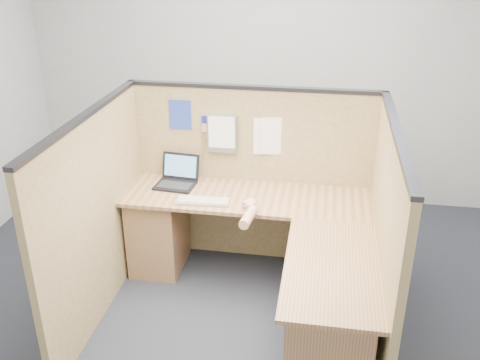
% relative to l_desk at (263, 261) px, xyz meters
% --- Properties ---
extents(floor, '(5.00, 5.00, 0.00)m').
position_rel_l_desk_xyz_m(floor, '(-0.18, -0.29, -0.39)').
color(floor, black).
rests_on(floor, ground).
extents(wall_back, '(5.00, 0.00, 5.00)m').
position_rel_l_desk_xyz_m(wall_back, '(-0.18, 1.96, 1.01)').
color(wall_back, '#A2A4A7').
rests_on(wall_back, floor).
extents(cubicle_partitions, '(2.06, 1.83, 1.53)m').
position_rel_l_desk_xyz_m(cubicle_partitions, '(-0.18, 0.14, 0.38)').
color(cubicle_partitions, brown).
rests_on(cubicle_partitions, floor).
extents(l_desk, '(1.95, 1.75, 0.73)m').
position_rel_l_desk_xyz_m(l_desk, '(0.00, 0.00, 0.00)').
color(l_desk, brown).
rests_on(l_desk, floor).
extents(laptop, '(0.33, 0.33, 0.23)m').
position_rel_l_desk_xyz_m(laptop, '(-0.79, 0.53, 0.39)').
color(laptop, black).
rests_on(laptop, l_desk).
extents(keyboard, '(0.42, 0.17, 0.03)m').
position_rel_l_desk_xyz_m(keyboard, '(-0.50, 0.22, 0.35)').
color(keyboard, gray).
rests_on(keyboard, l_desk).
extents(mouse, '(0.12, 0.10, 0.05)m').
position_rel_l_desk_xyz_m(mouse, '(-0.13, 0.19, 0.36)').
color(mouse, '#BABABE').
rests_on(mouse, l_desk).
extents(hand_forearm, '(0.11, 0.39, 0.08)m').
position_rel_l_desk_xyz_m(hand_forearm, '(-0.12, 0.05, 0.38)').
color(hand_forearm, tan).
rests_on(hand_forearm, l_desk).
extents(blue_poster, '(0.18, 0.00, 0.24)m').
position_rel_l_desk_xyz_m(blue_poster, '(-0.78, 0.68, 0.88)').
color(blue_poster, '#22399F').
rests_on(blue_poster, cubicle_partitions).
extents(american_flag, '(0.22, 0.01, 0.37)m').
position_rel_l_desk_xyz_m(american_flag, '(-0.52, 0.67, 0.80)').
color(american_flag, olive).
rests_on(american_flag, cubicle_partitions).
extents(file_holder, '(0.24, 0.05, 0.31)m').
position_rel_l_desk_xyz_m(file_holder, '(-0.43, 0.66, 0.75)').
color(file_holder, slate).
rests_on(file_holder, cubicle_partitions).
extents(paper_left, '(0.24, 0.03, 0.31)m').
position_rel_l_desk_xyz_m(paper_left, '(-0.06, 0.68, 0.73)').
color(paper_left, white).
rests_on(paper_left, cubicle_partitions).
extents(paper_right, '(0.24, 0.05, 0.31)m').
position_rel_l_desk_xyz_m(paper_right, '(-0.00, 0.68, 0.74)').
color(paper_right, white).
rests_on(paper_right, cubicle_partitions).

